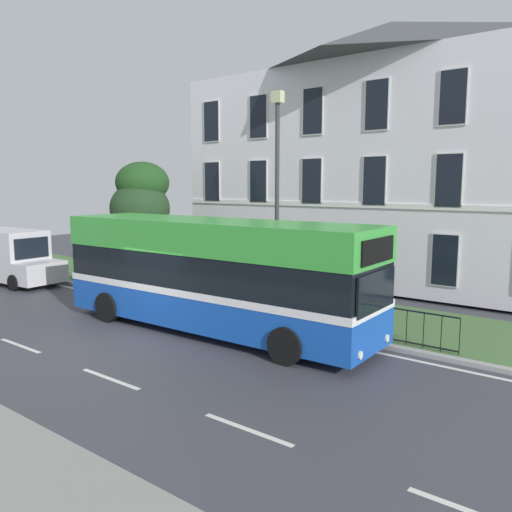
{
  "coord_description": "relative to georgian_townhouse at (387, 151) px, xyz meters",
  "views": [
    {
      "loc": [
        11.45,
        -8.64,
        4.39
      ],
      "look_at": [
        1.02,
        4.94,
        2.01
      ],
      "focal_mm": 35.97,
      "sensor_mm": 36.0,
      "label": 1
    }
  ],
  "objects": [
    {
      "name": "white_panel_van",
      "position": [
        -12.99,
        -11.71,
        -4.71
      ],
      "size": [
        5.76,
        2.34,
        2.39
      ],
      "rotation": [
        0.0,
        0.0,
        0.06
      ],
      "color": "silver",
      "rests_on": "ground_plane"
    },
    {
      "name": "ground_plane",
      "position": [
        -1.47,
        -13.56,
        -5.96
      ],
      "size": [
        60.0,
        56.0,
        0.18
      ],
      "color": "#3E3E46"
    },
    {
      "name": "single_decker_bus",
      "position": [
        -0.26,
        -11.83,
        -4.18
      ],
      "size": [
        10.48,
        2.93,
        3.36
      ],
      "rotation": [
        0.0,
        0.0,
        0.03
      ],
      "color": "#164BB3",
      "rests_on": "ground_plane"
    },
    {
      "name": "street_lamp_post",
      "position": [
        0.48,
        -9.57,
        -1.75
      ],
      "size": [
        0.36,
        0.24,
        7.16
      ],
      "color": "#333338",
      "rests_on": "ground_plane"
    },
    {
      "name": "georgian_townhouse",
      "position": [
        0.0,
        0.0,
        0.0
      ],
      "size": [
        17.3,
        8.81,
        11.58
      ],
      "color": "white",
      "rests_on": "ground_plane"
    },
    {
      "name": "evergreen_tree",
      "position": [
        -8.27,
        -7.84,
        -3.63
      ],
      "size": [
        3.95,
        4.06,
        5.3
      ],
      "color": "#423328",
      "rests_on": "ground_plane"
    },
    {
      "name": "iron_verge_railing",
      "position": [
        0.0,
        -10.0,
        -5.32
      ],
      "size": [
        12.91,
        0.04,
        0.97
      ],
      "color": "black",
      "rests_on": "ground_plane"
    }
  ]
}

